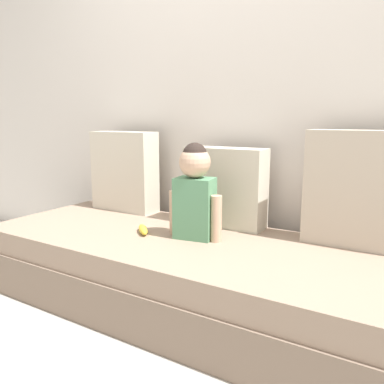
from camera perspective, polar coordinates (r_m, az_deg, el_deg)
The scene contains 8 objects.
ground_plane at distance 2.12m, azimuth 0.27°, elevation -16.53°, with size 12.00×12.00×0.00m, color #B2ADA3.
back_wall at distance 2.41m, azimuth 7.68°, elevation 16.92°, with size 5.62×0.10×2.47m, color silver.
couch at distance 2.05m, azimuth 0.27°, elevation -12.06°, with size 2.42×0.88×0.36m.
throw_pillow_left at distance 2.63m, azimuth -9.92°, elevation 3.02°, with size 0.46×0.16×0.53m, color beige.
throw_pillow_center at distance 2.22m, azimuth 4.85°, elevation 0.72°, with size 0.47×0.16×0.45m, color beige.
throw_pillow_right at distance 1.99m, azimuth 24.51°, elevation 0.23°, with size 0.57×0.16×0.56m, color #C1B29E.
toddler at distance 1.97m, azimuth 0.41°, elevation 0.20°, with size 0.31×0.17×0.49m.
banana at distance 2.12m, azimuth -7.22°, elevation -5.49°, with size 0.17×0.04×0.04m, color yellow.
Camera 1 is at (0.98, -1.61, 0.97)m, focal length 36.21 mm.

